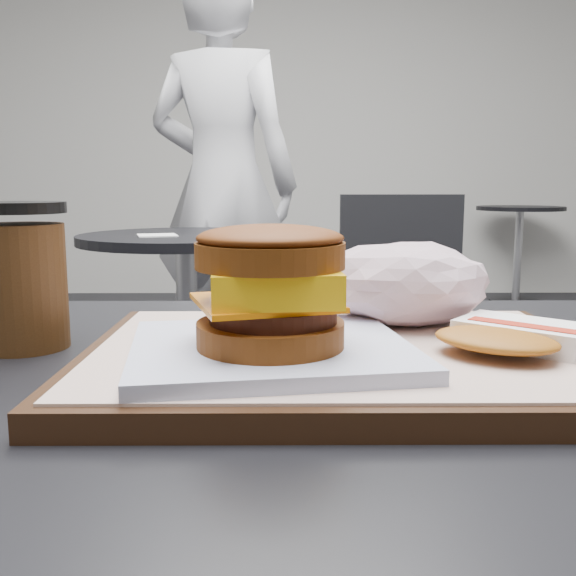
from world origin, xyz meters
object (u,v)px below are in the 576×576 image
(coffee_cup, at_px, (21,280))
(breakfast_sandwich, at_px, (271,303))
(hash_brown, at_px, (511,337))
(crumpled_wrapper, at_px, (399,282))
(neighbor_table, at_px, (187,294))
(neighbor_chair, at_px, (362,307))
(serving_tray, at_px, (341,358))
(patron, at_px, (223,185))

(coffee_cup, bearing_deg, breakfast_sandwich, -27.44)
(hash_brown, relative_size, crumpled_wrapper, 0.86)
(neighbor_table, distance_m, neighbor_chair, 0.59)
(serving_tray, xyz_separation_m, crumpled_wrapper, (0.06, 0.08, 0.05))
(breakfast_sandwich, xyz_separation_m, coffee_cup, (-0.21, 0.11, -0.00))
(serving_tray, distance_m, patron, 2.34)
(breakfast_sandwich, xyz_separation_m, patron, (-0.25, 2.36, 0.08))
(neighbor_chair, distance_m, patron, 0.96)
(breakfast_sandwich, xyz_separation_m, neighbor_table, (-0.32, 1.69, -0.28))
(coffee_cup, relative_size, neighbor_table, 0.17)
(crumpled_wrapper, height_order, neighbor_chair, neighbor_chair)
(neighbor_chair, relative_size, patron, 0.48)
(crumpled_wrapper, height_order, coffee_cup, coffee_cup)
(serving_tray, xyz_separation_m, neighbor_chair, (0.22, 1.62, -0.27))
(neighbor_table, height_order, patron, patron)
(patron, bearing_deg, neighbor_chair, 144.68)
(serving_tray, distance_m, crumpled_wrapper, 0.11)
(hash_brown, distance_m, neighbor_chair, 1.66)
(neighbor_table, height_order, neighbor_chair, neighbor_chair)
(coffee_cup, height_order, patron, patron)
(hash_brown, xyz_separation_m, neighbor_chair, (0.10, 1.64, -0.29))
(hash_brown, distance_m, patron, 2.38)
(breakfast_sandwich, height_order, hash_brown, breakfast_sandwich)
(neighbor_table, bearing_deg, serving_tray, -77.43)
(hash_brown, distance_m, neighbor_table, 1.75)
(serving_tray, bearing_deg, coffee_cup, 164.93)
(serving_tray, xyz_separation_m, patron, (-0.31, 2.32, 0.13))
(neighbor_table, relative_size, patron, 0.41)
(serving_tray, height_order, breakfast_sandwich, breakfast_sandwich)
(neighbor_table, bearing_deg, coffee_cup, -86.29)
(patron, bearing_deg, breakfast_sandwich, 114.04)
(neighbor_chair, bearing_deg, coffee_cup, -107.31)
(crumpled_wrapper, distance_m, coffee_cup, 0.32)
(serving_tray, bearing_deg, crumpled_wrapper, 55.37)
(serving_tray, height_order, neighbor_chair, neighbor_chair)
(breakfast_sandwich, bearing_deg, patron, 96.16)
(serving_tray, xyz_separation_m, coffee_cup, (-0.27, 0.07, 0.05))
(coffee_cup, xyz_separation_m, neighbor_table, (-0.10, 1.58, -0.28))
(coffee_cup, bearing_deg, patron, 91.04)
(breakfast_sandwich, xyz_separation_m, neighbor_chair, (0.27, 1.66, -0.32))
(coffee_cup, relative_size, neighbor_chair, 0.14)
(crumpled_wrapper, xyz_separation_m, patron, (-0.36, 2.23, 0.08))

